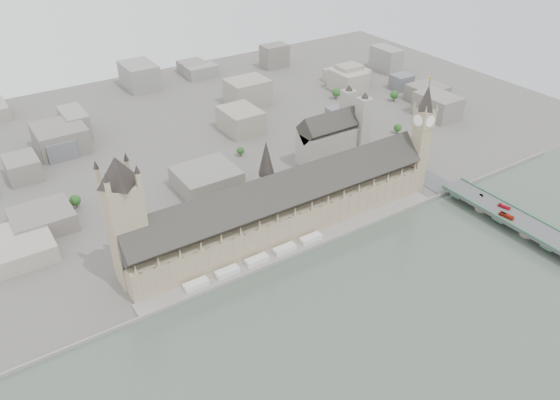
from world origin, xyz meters
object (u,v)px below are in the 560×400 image
westminster_abbey (333,137)px  victoria_tower (125,216)px  red_bus_north (506,216)px  red_bus_south (504,207)px  palace_of_westminster (282,207)px  car_silver (481,195)px  car_approach (416,159)px  westminster_bridge (520,226)px  elizabeth_tower (422,131)px

westminster_abbey → victoria_tower: bearing=-163.5°
red_bus_north → red_bus_south: bearing=35.6°
westminster_abbey → red_bus_south: (54.40, -162.87, -13.41)m
palace_of_westminster → victoria_tower: 126.41m
victoria_tower → car_silver: victoria_tower is taller
victoria_tower → red_bus_north: size_ratio=8.17×
car_approach → westminster_abbey: bearing=157.1°
red_bus_north → car_approach: bearing=75.6°
palace_of_westminster → red_bus_south: size_ratio=26.03×
victoria_tower → car_approach: bearing=1.8°
westminster_bridge → car_approach: (4.38, 122.69, 5.94)m
car_approach → westminster_bridge: bearing=-67.8°
victoria_tower → elizabeth_tower: bearing=-4.0°
westminster_bridge → red_bus_north: (-6.87, 9.67, 6.83)m
westminster_bridge → red_bus_north: red_bus_north is taller
elizabeth_tower → westminster_bridge: 111.81m
elizabeth_tower → car_silver: elizabeth_tower is taller
car_silver → car_approach: (0.85, 79.63, 0.17)m
car_silver → car_approach: bearing=100.2°
westminster_bridge → car_silver: car_silver is taller
red_bus_south → car_silver: red_bus_south is taller
elizabeth_tower → car_silver: 75.73m
red_bus_south → victoria_tower: bearing=148.5°
victoria_tower → westminster_bridge: victoria_tower is taller
victoria_tower → car_silver: bearing=-13.8°
victoria_tower → westminster_bridge: bearing=-21.8°
westminster_bridge → westminster_abbey: 190.56m
red_bus_south → car_approach: (1.06, 103.06, -0.61)m
victoria_tower → red_bus_north: victoria_tower is taller
palace_of_westminster → car_silver: 177.92m
palace_of_westminster → victoria_tower: victoria_tower is taller
westminster_bridge → car_approach: car_approach is taller
westminster_bridge → car_silver: bearing=85.3°
westminster_abbey → red_bus_north: 178.88m
red_bus_north → car_silver: red_bus_north is taller
victoria_tower → car_silver: (287.53, -70.44, -44.31)m
westminster_abbey → car_approach: (55.46, -59.81, -14.02)m
westminster_abbey → elizabeth_tower: bearing=-72.7°
westminster_abbey → car_silver: 150.42m
elizabeth_tower → red_bus_south: (27.32, -75.87, -46.42)m
westminster_bridge → elizabeth_tower: bearing=104.1°
elizabeth_tower → westminster_abbey: 96.91m
red_bus_south → westminster_bridge: bearing=-113.0°
westminster_abbey → car_approach: bearing=-47.2°
westminster_abbey → red_bus_north: bearing=-75.7°
victoria_tower → red_bus_south: victoria_tower is taller
westminster_bridge → westminster_abbey: westminster_abbey is taller
red_bus_south → car_approach: 103.07m
car_approach → car_silver: bearing=-66.3°
palace_of_westminster → westminster_abbey: (110.92, 75.30, 2.38)m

